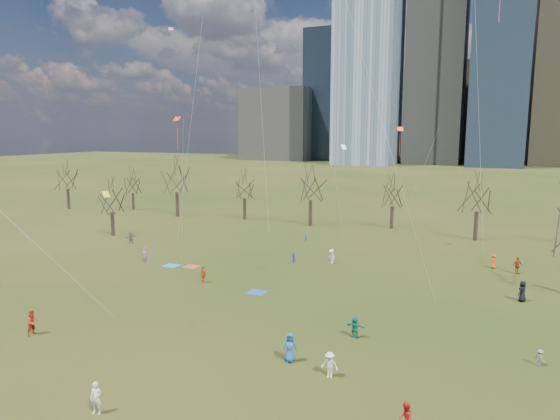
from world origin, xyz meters
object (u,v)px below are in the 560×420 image
at_px(blanket_crimson, 191,267).
at_px(blanket_navy, 257,292).
at_px(person_0, 290,348).
at_px(person_2, 33,322).
at_px(blanket_teal, 171,266).
at_px(person_4, 204,274).
at_px(person_1, 96,398).

bearing_deg(blanket_crimson, blanket_navy, -25.69).
relative_size(person_0, person_2, 1.02).
relative_size(blanket_teal, blanket_navy, 1.00).
bearing_deg(person_4, person_0, 170.54).
bearing_deg(blanket_teal, person_1, -61.93).
xyz_separation_m(blanket_teal, person_1, (13.64, -25.58, 0.85)).
bearing_deg(blanket_teal, person_0, -37.98).
distance_m(person_1, person_4, 22.89).
distance_m(blanket_navy, person_1, 21.15).
xyz_separation_m(blanket_navy, blanket_crimson, (-10.41, 5.01, 0.00)).
distance_m(blanket_navy, person_0, 14.16).
height_order(blanket_navy, person_2, person_2).
bearing_deg(person_2, blanket_navy, -27.48).
bearing_deg(person_1, blanket_teal, 105.50).
bearing_deg(person_0, person_1, -149.32).
distance_m(person_0, person_2, 18.98).
relative_size(blanket_navy, blanket_crimson, 1.00).
height_order(person_0, person_4, person_0).
relative_size(blanket_navy, person_0, 0.83).
height_order(blanket_crimson, person_1, person_1).
bearing_deg(person_1, person_4, 95.52).
height_order(blanket_navy, person_1, person_1).
relative_size(person_2, person_4, 1.14).
relative_size(blanket_navy, person_4, 0.97).
bearing_deg(blanket_navy, person_2, -125.40).
bearing_deg(blanket_navy, blanket_crimson, 154.31).
bearing_deg(blanket_navy, person_1, -87.25).
bearing_deg(person_1, person_0, 40.97).
relative_size(blanket_crimson, person_4, 0.97).
xyz_separation_m(blanket_teal, blanket_crimson, (2.22, 0.53, 0.00)).
height_order(person_2, person_4, person_2).
bearing_deg(person_0, person_2, 167.36).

